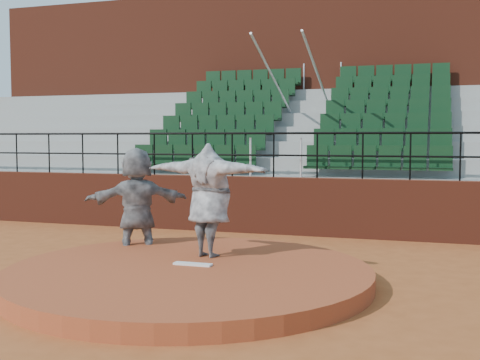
{
  "coord_description": "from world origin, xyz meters",
  "views": [
    {
      "loc": [
        3.48,
        -8.26,
        2.19
      ],
      "look_at": [
        0.0,
        2.5,
        1.4
      ],
      "focal_mm": 45.0,
      "sensor_mm": 36.0,
      "label": 1
    }
  ],
  "objects": [
    {
      "name": "seating_deck",
      "position": [
        0.0,
        8.65,
        1.44
      ],
      "size": [
        24.0,
        5.97,
        4.63
      ],
      "color": "gray",
      "rests_on": "ground"
    },
    {
      "name": "press_box_facade",
      "position": [
        0.0,
        12.6,
        3.55
      ],
      "size": [
        24.0,
        3.0,
        7.1
      ],
      "primitive_type": "cube",
      "color": "maroon",
      "rests_on": "ground"
    },
    {
      "name": "wall_railing",
      "position": [
        0.0,
        5.0,
        2.03
      ],
      "size": [
        24.04,
        0.05,
        1.03
      ],
      "color": "black",
      "rests_on": "boundary_wall"
    },
    {
      "name": "pitcher",
      "position": [
        -0.0,
        0.87,
        1.18
      ],
      "size": [
        2.36,
        1.08,
        1.86
      ],
      "primitive_type": "imported",
      "rotation": [
        0.0,
        0.0,
        2.93
      ],
      "color": "black",
      "rests_on": "pitchers_mound"
    },
    {
      "name": "pitchers_mound",
      "position": [
        0.0,
        0.0,
        0.12
      ],
      "size": [
        5.5,
        5.5,
        0.25
      ],
      "primitive_type": "cylinder",
      "color": "#A34624",
      "rests_on": "ground"
    },
    {
      "name": "fielder",
      "position": [
        -1.66,
        1.53,
        1.01
      ],
      "size": [
        1.91,
        1.47,
        2.02
      ],
      "primitive_type": "imported",
      "rotation": [
        0.0,
        0.0,
        3.68
      ],
      "color": "black",
      "rests_on": "ground"
    },
    {
      "name": "boundary_wall",
      "position": [
        0.0,
        5.0,
        0.65
      ],
      "size": [
        24.0,
        0.3,
        1.3
      ],
      "primitive_type": "cube",
      "color": "maroon",
      "rests_on": "ground"
    },
    {
      "name": "ground",
      "position": [
        0.0,
        0.0,
        0.0
      ],
      "size": [
        90.0,
        90.0,
        0.0
      ],
      "primitive_type": "plane",
      "color": "#A45125",
      "rests_on": "ground"
    },
    {
      "name": "pitching_rubber",
      "position": [
        0.0,
        0.15,
        0.27
      ],
      "size": [
        0.6,
        0.15,
        0.03
      ],
      "primitive_type": "cube",
      "color": "white",
      "rests_on": "pitchers_mound"
    }
  ]
}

